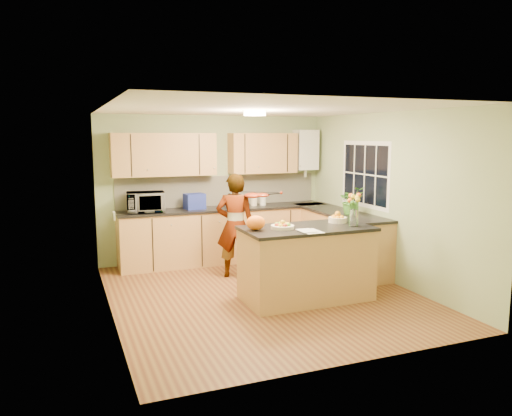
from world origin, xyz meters
name	(u,v)px	position (x,y,z in m)	size (l,w,h in m)	color
floor	(263,294)	(0.00, 0.00, 0.00)	(4.50, 4.50, 0.00)	#5E2F1A
ceiling	(263,109)	(0.00, 0.00, 2.50)	(4.00, 4.50, 0.02)	white
wall_back	(214,188)	(0.00, 2.25, 1.25)	(4.00, 0.02, 2.50)	#99AA79
wall_front	(356,235)	(0.00, -2.25, 1.25)	(4.00, 0.02, 2.50)	#99AA79
wall_left	(108,213)	(-2.00, 0.00, 1.25)	(0.02, 4.50, 2.50)	#99AA79
wall_right	(388,197)	(2.00, 0.00, 1.25)	(0.02, 4.50, 2.50)	#99AA79
back_counter	(225,234)	(0.10, 1.95, 0.47)	(3.64, 0.62, 0.94)	#AE7F45
right_counter	(339,239)	(1.70, 0.85, 0.47)	(0.62, 2.24, 0.94)	#AE7F45
splashback	(220,191)	(0.10, 2.23, 1.20)	(3.60, 0.02, 0.52)	beige
upper_cabinets	(207,154)	(-0.18, 2.08, 1.85)	(3.20, 0.34, 0.70)	#AE7F45
boiler	(306,150)	(1.70, 2.09, 1.90)	(0.40, 0.30, 0.86)	silver
window_right	(365,174)	(1.99, 0.60, 1.55)	(0.01, 1.30, 1.05)	silver
light_switch	(114,216)	(-1.99, -0.60, 1.30)	(0.02, 0.09, 0.09)	silver
ceiling_lamp	(255,113)	(0.00, 0.30, 2.46)	(0.30, 0.30, 0.07)	#FFEABF
peninsula_island	(306,263)	(0.47, -0.38, 0.49)	(1.70, 0.87, 0.98)	#AE7F45
fruit_dish	(283,225)	(0.12, -0.38, 1.02)	(0.30, 0.30, 0.11)	beige
orange_bowl	(338,218)	(1.02, -0.23, 1.04)	(0.25, 0.25, 0.15)	beige
flower_vase	(354,202)	(1.07, -0.56, 1.30)	(0.26, 0.26, 0.49)	silver
orange_bag	(256,223)	(-0.23, -0.33, 1.07)	(0.25, 0.21, 0.19)	orange
papers	(311,231)	(0.37, -0.68, 0.98)	(0.23, 0.32, 0.01)	silver
violinist	(235,226)	(-0.06, 0.98, 0.80)	(0.58, 0.38, 1.60)	#E9B78F
violin	(253,195)	(0.14, 0.76, 1.28)	(0.59, 0.24, 0.12)	#501505
microwave	(146,202)	(-1.25, 1.91, 1.10)	(0.59, 0.40, 0.32)	silver
blue_box	(194,201)	(-0.43, 1.96, 1.07)	(0.32, 0.24, 0.26)	navy
kettle	(229,200)	(0.19, 1.98, 1.05)	(0.15, 0.15, 0.27)	silver
jar_cream	(254,201)	(0.63, 1.95, 1.03)	(0.11, 0.11, 0.17)	beige
jar_white	(263,201)	(0.80, 1.96, 1.02)	(0.11, 0.11, 0.17)	silver
potted_plant	(351,200)	(1.70, 0.52, 1.16)	(0.39, 0.34, 0.44)	#3C7A28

